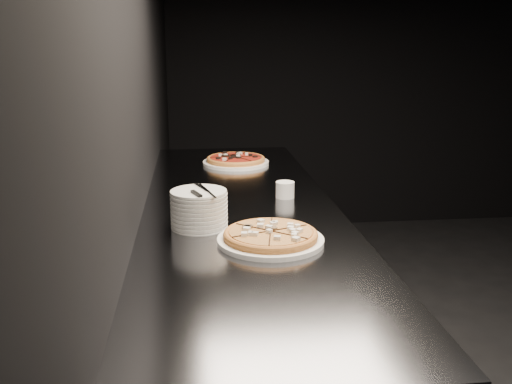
{
  "coord_description": "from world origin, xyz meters",
  "views": [
    {
      "loc": [
        -2.3,
        -2.11,
        1.54
      ],
      "look_at": [
        -2.08,
        -0.09,
        1.0
      ],
      "focal_mm": 40.0,
      "sensor_mm": 36.0,
      "label": 1
    }
  ],
  "objects": [
    {
      "name": "pizza_mushroom",
      "position": [
        -2.07,
        -0.42,
        0.94
      ],
      "size": [
        0.39,
        0.39,
        0.04
      ],
      "rotation": [
        0.0,
        0.0,
        0.36
      ],
      "color": "white",
      "rests_on": "counter"
    },
    {
      "name": "wall_back",
      "position": [
        0.0,
        2.5,
        1.4
      ],
      "size": [
        5.0,
        0.02,
        2.8
      ],
      "primitive_type": "cube",
      "color": "black",
      "rests_on": "floor"
    },
    {
      "name": "cutlery",
      "position": [
        -2.28,
        -0.25,
        1.05
      ],
      "size": [
        0.07,
        0.2,
        0.01
      ],
      "rotation": [
        0.0,
        0.0,
        0.35
      ],
      "color": "silver",
      "rests_on": "plate_stack"
    },
    {
      "name": "pizza_tomato",
      "position": [
        -2.09,
        0.77,
        0.94
      ],
      "size": [
        0.34,
        0.34,
        0.04
      ],
      "rotation": [
        0.0,
        0.0,
        0.01
      ],
      "color": "white",
      "rests_on": "counter"
    },
    {
      "name": "counter",
      "position": [
        -2.13,
        0.0,
        0.46
      ],
      "size": [
        0.74,
        2.44,
        0.92
      ],
      "color": "slate",
      "rests_on": "floor"
    },
    {
      "name": "plate_stack",
      "position": [
        -2.29,
        -0.24,
        0.98
      ],
      "size": [
        0.19,
        0.19,
        0.13
      ],
      "color": "white",
      "rests_on": "counter"
    },
    {
      "name": "ramekin",
      "position": [
        -1.94,
        0.1,
        0.96
      ],
      "size": [
        0.08,
        0.08,
        0.07
      ],
      "color": "silver",
      "rests_on": "counter"
    },
    {
      "name": "wall_left",
      "position": [
        -2.5,
        0.0,
        1.4
      ],
      "size": [
        0.02,
        5.0,
        2.8
      ],
      "primitive_type": "cube",
      "color": "black",
      "rests_on": "floor"
    }
  ]
}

